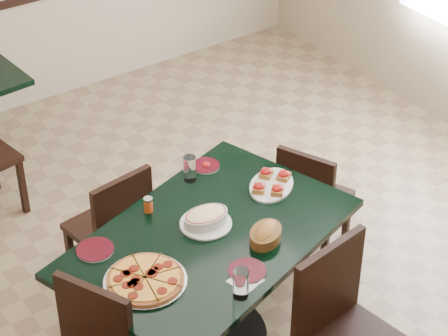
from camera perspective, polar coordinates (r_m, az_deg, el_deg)
floor at (r=5.42m, az=0.40°, el=-7.66°), size 5.50×5.50×0.00m
main_table at (r=4.72m, az=-1.01°, el=-6.10°), size 1.77×1.41×0.75m
chair_far at (r=5.15m, az=-7.17°, el=-3.70°), size 0.45×0.45×0.86m
chair_near at (r=4.40m, az=7.81°, el=-10.20°), size 0.53×0.53×1.01m
chair_right at (r=5.40m, az=5.67°, el=-1.87°), size 0.50×0.50×0.81m
pepperoni_pizza at (r=4.33m, az=-5.17°, el=-7.25°), size 0.41×0.41×0.04m
lasagna_casserole at (r=4.65m, az=-1.20°, el=-3.27°), size 0.28×0.28×0.09m
bread_basket at (r=4.55m, az=2.74°, el=-4.32°), size 0.27×0.25×0.10m
bruschetta_platter at (r=4.94m, az=3.12°, el=-0.99°), size 0.42×0.39×0.05m
side_plate_near at (r=4.38m, az=1.53°, el=-6.74°), size 0.19×0.19×0.02m
side_plate_far_r at (r=5.11m, az=-1.19°, el=0.16°), size 0.16×0.16×0.03m
side_plate_far_l at (r=4.55m, az=-8.41°, el=-5.31°), size 0.20×0.20×0.02m
napkin_setting at (r=4.33m, az=1.43°, el=-7.35°), size 0.17×0.17×0.01m
water_glass_a at (r=4.96m, az=-2.26°, el=-0.03°), size 0.07×0.07×0.16m
water_glass_b at (r=4.20m, az=1.11°, el=-7.55°), size 0.08×0.08×0.16m
pepper_shaker at (r=4.76m, az=-4.97°, el=-2.40°), size 0.05×0.05×0.09m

